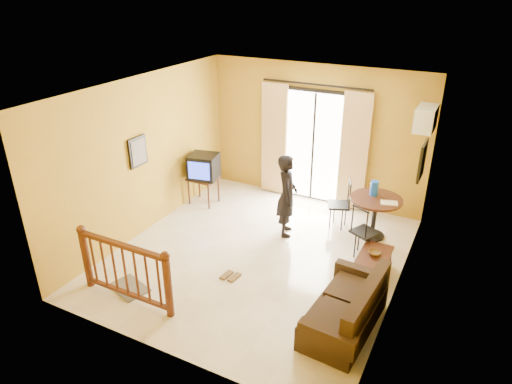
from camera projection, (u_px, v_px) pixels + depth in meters
The scene contains 19 objects.
ground at pixel (258, 255), 7.70m from camera, with size 5.00×5.00×0.00m, color beige.
room_shell at pixel (259, 161), 6.98m from camera, with size 5.00×5.00×5.00m.
balcony_door at pixel (313, 146), 9.15m from camera, with size 2.25×0.14×2.46m.
tv_table at pixel (203, 181), 9.29m from camera, with size 0.57×0.47×0.57m.
television at pixel (204, 166), 9.14m from camera, with size 0.64×0.60×0.50m.
picture_left at pixel (138, 152), 7.80m from camera, with size 0.05×0.42×0.52m.
dining_table at pixel (375, 206), 8.02m from camera, with size 0.91×0.91×0.76m.
water_jug at pixel (374, 188), 8.02m from camera, with size 0.14×0.14×0.27m, color blue.
serving_tray at pixel (389, 203), 7.77m from camera, with size 0.28×0.18×0.02m, color beige.
dining_chairs at pixel (349, 240), 8.14m from camera, with size 1.22×1.29×0.95m.
air_conditioner at pixel (426, 118), 7.49m from camera, with size 0.31×0.60×0.40m.
botanical_print at pixel (422, 161), 7.13m from camera, with size 0.05×0.50×0.60m.
coffee_table at pixel (373, 262), 7.08m from camera, with size 0.46×0.82×0.37m.
bowl at pixel (375, 253), 7.03m from camera, with size 0.20×0.20×0.06m, color brown.
sofa at pixel (348, 311), 5.98m from camera, with size 0.84×1.62×0.75m.
standing_person at pixel (287, 196), 8.06m from camera, with size 0.55×0.36×1.51m, color black.
stair_balustrade at pixel (124, 267), 6.41m from camera, with size 1.63×0.13×1.04m.
doormat at pixel (129, 288), 6.88m from camera, with size 0.60×0.40×0.02m, color #5A5548.
sandals at pixel (230, 276), 7.13m from camera, with size 0.27×0.26×0.03m.
Camera 1 is at (2.94, -5.81, 4.25)m, focal length 32.00 mm.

